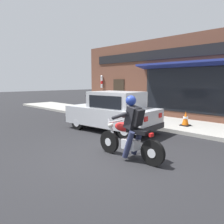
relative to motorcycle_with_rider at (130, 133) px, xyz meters
The scene contains 6 objects.
ground_plane 0.87m from the motorcycle_with_rider, 134.77° to the left, with size 80.00×80.00×0.00m, color black.
sidewalk_curb 5.75m from the motorcycle_with_rider, 36.35° to the left, with size 2.60×22.00×0.14m, color #9E9B93.
storefront_building 6.82m from the motorcycle_with_rider, 23.17° to the left, with size 1.25×11.92×4.20m.
motorcycle_with_rider is the anchor object (origin of this frame).
car_hatchback 3.23m from the motorcycle_with_rider, 52.53° to the left, with size 2.02×3.93×1.57m.
traffic_cone 4.38m from the motorcycle_with_rider, ahead, with size 0.36×0.36×0.60m.
Camera 1 is at (-3.72, -3.86, 1.96)m, focal length 35.00 mm.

